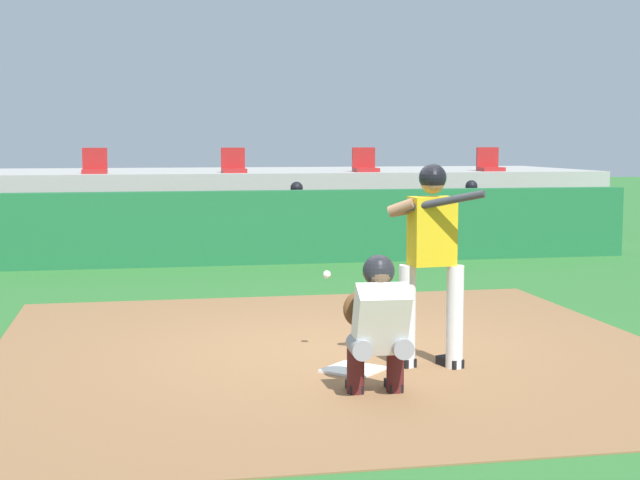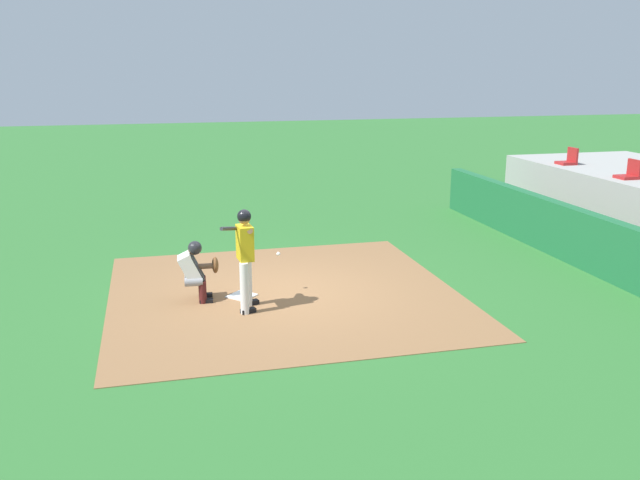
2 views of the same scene
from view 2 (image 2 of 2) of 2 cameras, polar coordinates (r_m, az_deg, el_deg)
name	(u,v)px [view 2 (image 2 of 2)]	position (r m, az deg, el deg)	size (l,w,h in m)	color
ground_plane	(284,294)	(12.78, -3.06, -4.54)	(80.00, 80.00, 0.00)	#2D6B2D
dirt_infield	(284,293)	(12.78, -3.06, -4.51)	(6.40, 6.40, 0.01)	olive
home_plate	(242,296)	(12.65, -6.63, -4.70)	(0.44, 0.44, 0.02)	white
batter_at_plate	(245,253)	(11.70, -6.33, -1.10)	(0.74, 0.71, 1.80)	silver
catcher_crouched	(196,269)	(12.40, -10.38, -2.40)	(0.50, 1.90, 1.13)	gray
dugout_wall	(589,242)	(15.18, 21.75, -0.13)	(13.00, 0.30, 1.20)	#1E6638
dugout_bench	(629,256)	(15.87, 24.56, -1.21)	(11.80, 0.44, 0.45)	olive
stadium_seat_0	(569,160)	(20.83, 20.22, 6.37)	(0.46, 0.46, 0.48)	#A51E1E
stadium_seat_1	(629,173)	(18.76, 24.63, 5.13)	(0.46, 0.46, 0.48)	#A51E1E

